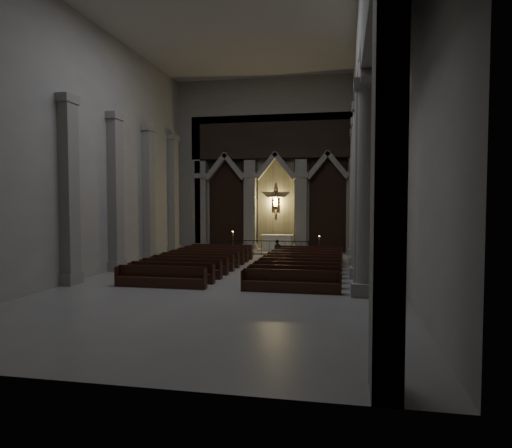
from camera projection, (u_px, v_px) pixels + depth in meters
The scene contains 11 objects.
room at pixel (237, 110), 20.31m from camera, with size 24.00×24.10×12.00m.
sanctuary_wall at pixel (276, 157), 31.67m from camera, with size 14.00×0.77×12.00m.
right_arcade at pixel (363, 107), 20.56m from camera, with size 1.00×24.00×12.00m.
left_pilasters at pixel (133, 195), 25.22m from camera, with size 0.60×13.00×8.03m.
sanctuary_step at pixel (273, 252), 31.10m from camera, with size 8.50×2.60×0.15m, color gray.
altar at pixel (277, 243), 31.27m from camera, with size 2.15×0.86×1.09m.
altar_rail at pixel (269, 245), 29.39m from camera, with size 5.22×0.09×1.03m.
candle_stand_left at pixel (233, 248), 29.96m from camera, with size 0.27×0.27×1.57m.
candle_stand_right at pixel (319, 251), 29.21m from camera, with size 0.22×0.22×1.32m.
pews at pixel (248, 266), 22.95m from camera, with size 9.31×9.86×0.87m.
worshipper at pixel (278, 251), 26.60m from camera, with size 0.47×0.31×1.30m, color black.
Camera 1 is at (4.72, -20.02, 3.60)m, focal length 32.00 mm.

